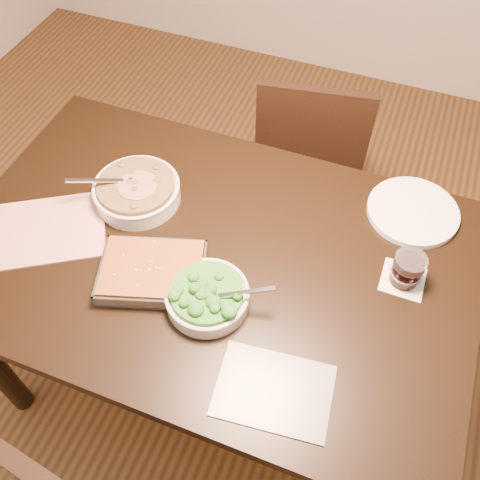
# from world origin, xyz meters

# --- Properties ---
(ground) EXTENTS (4.00, 4.00, 0.00)m
(ground) POSITION_xyz_m (0.00, 0.00, 0.00)
(ground) COLOR #422713
(ground) RESTS_ON ground
(table) EXTENTS (1.40, 0.90, 0.75)m
(table) POSITION_xyz_m (0.00, 0.00, 0.65)
(table) COLOR black
(table) RESTS_ON ground
(magazine_a) EXTENTS (0.40, 0.37, 0.01)m
(magazine_a) POSITION_xyz_m (-0.46, -0.09, 0.75)
(magazine_a) COLOR #B63734
(magazine_a) RESTS_ON table
(magazine_b) EXTENTS (0.28, 0.21, 0.00)m
(magazine_b) POSITION_xyz_m (0.28, -0.30, 0.75)
(magazine_b) COLOR #24242B
(magazine_b) RESTS_ON table
(coaster) EXTENTS (0.11, 0.11, 0.00)m
(coaster) POSITION_xyz_m (0.50, 0.10, 0.75)
(coaster) COLOR white
(coaster) RESTS_ON table
(stew_bowl) EXTENTS (0.25, 0.25, 0.09)m
(stew_bowl) POSITION_xyz_m (-0.27, 0.11, 0.78)
(stew_bowl) COLOR silver
(stew_bowl) RESTS_ON table
(broccoli_bowl) EXTENTS (0.23, 0.21, 0.08)m
(broccoli_bowl) POSITION_xyz_m (0.05, -0.14, 0.78)
(broccoli_bowl) COLOR silver
(broccoli_bowl) RESTS_ON table
(baking_dish) EXTENTS (0.31, 0.27, 0.05)m
(baking_dish) POSITION_xyz_m (-0.11, -0.12, 0.77)
(baking_dish) COLOR silver
(baking_dish) RESTS_ON table
(wine_tumbler) EXTENTS (0.08, 0.08, 0.09)m
(wine_tumbler) POSITION_xyz_m (0.50, 0.10, 0.80)
(wine_tumbler) COLOR black
(wine_tumbler) RESTS_ON coaster
(dinner_plate) EXTENTS (0.26, 0.26, 0.02)m
(dinner_plate) POSITION_xyz_m (0.48, 0.33, 0.76)
(dinner_plate) COLOR white
(dinner_plate) RESTS_ON table
(chair_far) EXTENTS (0.46, 0.46, 0.84)m
(chair_far) POSITION_xyz_m (0.08, 0.76, 0.47)
(chair_far) COLOR black
(chair_far) RESTS_ON ground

